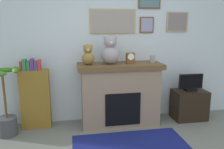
# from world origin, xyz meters

# --- Properties ---
(back_wall) EXTENTS (5.20, 0.15, 2.60)m
(back_wall) POSITION_xyz_m (0.00, 2.00, 1.31)
(back_wall) COLOR silver
(back_wall) RESTS_ON ground_plane
(fireplace) EXTENTS (1.41, 0.59, 1.07)m
(fireplace) POSITION_xyz_m (0.11, 1.67, 0.54)
(fireplace) COLOR gray
(fireplace) RESTS_ON ground_plane
(bookshelf) EXTENTS (0.47, 0.16, 1.17)m
(bookshelf) POSITION_xyz_m (-1.30, 1.74, 0.54)
(bookshelf) COLOR olive
(bookshelf) RESTS_ON ground_plane
(potted_plant) EXTENTS (0.55, 0.53, 1.07)m
(potted_plant) POSITION_xyz_m (-1.71, 1.53, 0.43)
(potted_plant) COLOR #3F3F44
(potted_plant) RESTS_ON ground_plane
(tv_stand) EXTENTS (0.59, 0.40, 0.54)m
(tv_stand) POSITION_xyz_m (1.41, 1.64, 0.27)
(tv_stand) COLOR black
(tv_stand) RESTS_ON ground_plane
(television) EXTENTS (0.45, 0.14, 0.31)m
(television) POSITION_xyz_m (1.41, 1.64, 0.68)
(television) COLOR black
(television) RESTS_ON tv_stand
(candle_jar) EXTENTS (0.09, 0.09, 0.13)m
(candle_jar) POSITION_xyz_m (0.68, 1.65, 1.13)
(candle_jar) COLOR gray
(candle_jar) RESTS_ON fireplace
(mantel_clock) EXTENTS (0.14, 0.10, 0.18)m
(mantel_clock) POSITION_xyz_m (0.29, 1.65, 1.16)
(mantel_clock) COLOR brown
(mantel_clock) RESTS_ON fireplace
(teddy_bear_cream) EXTENTS (0.20, 0.20, 0.33)m
(teddy_bear_cream) POSITION_xyz_m (-0.42, 1.65, 1.21)
(teddy_bear_cream) COLOR olive
(teddy_bear_cream) RESTS_ON fireplace
(teddy_bear_grey) EXTENTS (0.29, 0.29, 0.47)m
(teddy_bear_grey) POSITION_xyz_m (-0.05, 1.65, 1.28)
(teddy_bear_grey) COLOR gray
(teddy_bear_grey) RESTS_ON fireplace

